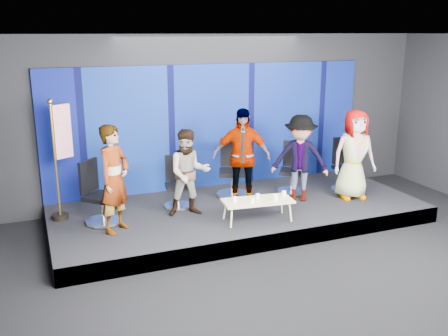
{
  "coord_description": "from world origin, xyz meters",
  "views": [
    {
      "loc": [
        -3.63,
        -5.83,
        3.55
      ],
      "look_at": [
        -0.35,
        2.4,
        1.11
      ],
      "focal_mm": 40.0,
      "sensor_mm": 36.0,
      "label": 1
    }
  ],
  "objects_px": {
    "coffee_table": "(258,202)",
    "mug_d": "(276,197)",
    "flag_stand": "(61,156)",
    "chair_a": "(100,203)",
    "chair_c": "(232,177)",
    "panelist_b": "(189,173)",
    "mug_c": "(258,196)",
    "chair_b": "(178,190)",
    "chair_d": "(292,176)",
    "mug_e": "(284,193)",
    "mug_b": "(252,200)",
    "panelist_c": "(241,157)",
    "panelist_d": "(300,158)",
    "chair_e": "(346,173)",
    "mug_a": "(235,199)",
    "panelist_a": "(114,179)",
    "panelist_e": "(354,155)"
  },
  "relations": [
    {
      "from": "panelist_c",
      "to": "mug_c",
      "type": "distance_m",
      "value": 1.04
    },
    {
      "from": "mug_d",
      "to": "flag_stand",
      "type": "distance_m",
      "value": 3.84
    },
    {
      "from": "chair_d",
      "to": "mug_b",
      "type": "height_order",
      "value": "chair_d"
    },
    {
      "from": "mug_b",
      "to": "mug_e",
      "type": "height_order",
      "value": "mug_e"
    },
    {
      "from": "coffee_table",
      "to": "mug_b",
      "type": "relative_size",
      "value": 15.11
    },
    {
      "from": "chair_b",
      "to": "mug_c",
      "type": "relative_size",
      "value": 10.84
    },
    {
      "from": "chair_b",
      "to": "chair_e",
      "type": "bearing_deg",
      "value": 3.52
    },
    {
      "from": "coffee_table",
      "to": "mug_a",
      "type": "xyz_separation_m",
      "value": [
        -0.41,
        0.06,
        0.08
      ]
    },
    {
      "from": "mug_d",
      "to": "chair_d",
      "type": "bearing_deg",
      "value": 51.08
    },
    {
      "from": "coffee_table",
      "to": "mug_d",
      "type": "distance_m",
      "value": 0.33
    },
    {
      "from": "chair_b",
      "to": "chair_d",
      "type": "distance_m",
      "value": 2.47
    },
    {
      "from": "chair_e",
      "to": "panelist_c",
      "type": "bearing_deg",
      "value": -172.54
    },
    {
      "from": "chair_c",
      "to": "flag_stand",
      "type": "height_order",
      "value": "flag_stand"
    },
    {
      "from": "panelist_a",
      "to": "panelist_d",
      "type": "height_order",
      "value": "panelist_a"
    },
    {
      "from": "mug_e",
      "to": "coffee_table",
      "type": "bearing_deg",
      "value": -177.11
    },
    {
      "from": "coffee_table",
      "to": "mug_c",
      "type": "relative_size",
      "value": 14.23
    },
    {
      "from": "chair_a",
      "to": "mug_d",
      "type": "distance_m",
      "value": 3.08
    },
    {
      "from": "panelist_b",
      "to": "mug_e",
      "type": "distance_m",
      "value": 1.75
    },
    {
      "from": "chair_c",
      "to": "mug_a",
      "type": "relative_size",
      "value": 12.34
    },
    {
      "from": "mug_d",
      "to": "panelist_b",
      "type": "bearing_deg",
      "value": 147.0
    },
    {
      "from": "flag_stand",
      "to": "chair_a",
      "type": "bearing_deg",
      "value": -73.24
    },
    {
      "from": "chair_d",
      "to": "flag_stand",
      "type": "relative_size",
      "value": 0.49
    },
    {
      "from": "chair_a",
      "to": "mug_d",
      "type": "bearing_deg",
      "value": -64.44
    },
    {
      "from": "coffee_table",
      "to": "mug_c",
      "type": "xyz_separation_m",
      "value": [
        0.03,
        0.06,
        0.08
      ]
    },
    {
      "from": "mug_c",
      "to": "mug_e",
      "type": "xyz_separation_m",
      "value": [
        0.51,
        -0.03,
        0.0
      ]
    },
    {
      "from": "chair_c",
      "to": "mug_d",
      "type": "height_order",
      "value": "chair_c"
    },
    {
      "from": "panelist_b",
      "to": "chair_d",
      "type": "bearing_deg",
      "value": 19.87
    },
    {
      "from": "chair_e",
      "to": "flag_stand",
      "type": "relative_size",
      "value": 0.51
    },
    {
      "from": "mug_d",
      "to": "mug_e",
      "type": "distance_m",
      "value": 0.29
    },
    {
      "from": "panelist_e",
      "to": "coffee_table",
      "type": "bearing_deg",
      "value": -160.49
    },
    {
      "from": "panelist_b",
      "to": "flag_stand",
      "type": "height_order",
      "value": "flag_stand"
    },
    {
      "from": "panelist_d",
      "to": "mug_a",
      "type": "relative_size",
      "value": 18.25
    },
    {
      "from": "chair_b",
      "to": "mug_b",
      "type": "bearing_deg",
      "value": -45.21
    },
    {
      "from": "chair_a",
      "to": "mug_d",
      "type": "height_order",
      "value": "chair_a"
    },
    {
      "from": "panelist_d",
      "to": "panelist_e",
      "type": "height_order",
      "value": "panelist_e"
    },
    {
      "from": "panelist_d",
      "to": "chair_e",
      "type": "relative_size",
      "value": 1.54
    },
    {
      "from": "mug_d",
      "to": "panelist_e",
      "type": "bearing_deg",
      "value": 15.34
    },
    {
      "from": "panelist_b",
      "to": "mug_c",
      "type": "bearing_deg",
      "value": -23.66
    },
    {
      "from": "chair_c",
      "to": "chair_e",
      "type": "height_order",
      "value": "chair_c"
    },
    {
      "from": "panelist_b",
      "to": "panelist_c",
      "type": "xyz_separation_m",
      "value": [
        1.13,
        0.24,
        0.14
      ]
    },
    {
      "from": "chair_a",
      "to": "chair_d",
      "type": "bearing_deg",
      "value": -40.58
    },
    {
      "from": "chair_a",
      "to": "mug_d",
      "type": "xyz_separation_m",
      "value": [
        2.9,
        -1.03,
        0.07
      ]
    },
    {
      "from": "panelist_b",
      "to": "chair_d",
      "type": "relative_size",
      "value": 1.5
    },
    {
      "from": "coffee_table",
      "to": "mug_d",
      "type": "xyz_separation_m",
      "value": [
        0.29,
        -0.13,
        0.08
      ]
    },
    {
      "from": "panelist_c",
      "to": "mug_b",
      "type": "relative_size",
      "value": 21.97
    },
    {
      "from": "panelist_d",
      "to": "mug_a",
      "type": "xyz_separation_m",
      "value": [
        -1.66,
        -0.65,
        -0.43
      ]
    },
    {
      "from": "mug_b",
      "to": "mug_d",
      "type": "height_order",
      "value": "mug_d"
    },
    {
      "from": "mug_d",
      "to": "mug_e",
      "type": "bearing_deg",
      "value": 32.21
    },
    {
      "from": "chair_a",
      "to": "panelist_b",
      "type": "distance_m",
      "value": 1.65
    },
    {
      "from": "flag_stand",
      "to": "chair_c",
      "type": "bearing_deg",
      "value": -29.64
    }
  ]
}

